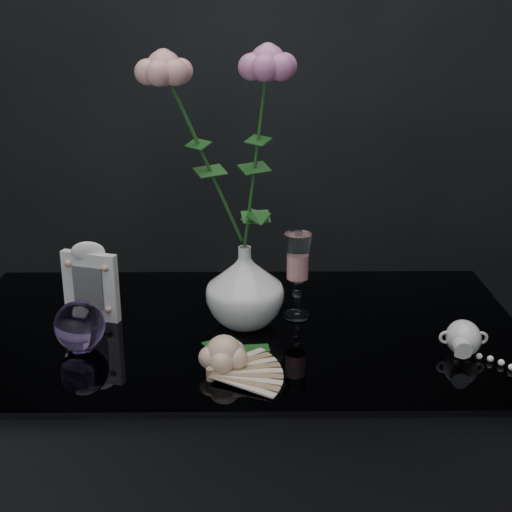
{
  "coord_description": "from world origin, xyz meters",
  "views": [
    {
      "loc": [
        0.02,
        -1.15,
        1.33
      ],
      "look_at": [
        0.03,
        -0.0,
        0.92
      ],
      "focal_mm": 50.0,
      "sensor_mm": 36.0,
      "label": 1
    }
  ],
  "objects_px": {
    "picture_frame": "(90,281)",
    "paperweight": "(80,326)",
    "pearl_jar": "(464,336)",
    "vase": "(245,286)",
    "loose_rose": "(224,353)",
    "wine_glass": "(297,276)"
  },
  "relations": [
    {
      "from": "picture_frame",
      "to": "paperweight",
      "type": "height_order",
      "value": "picture_frame"
    },
    {
      "from": "picture_frame",
      "to": "pearl_jar",
      "type": "height_order",
      "value": "picture_frame"
    },
    {
      "from": "vase",
      "to": "picture_frame",
      "type": "height_order",
      "value": "picture_frame"
    },
    {
      "from": "picture_frame",
      "to": "loose_rose",
      "type": "height_order",
      "value": "picture_frame"
    },
    {
      "from": "vase",
      "to": "paperweight",
      "type": "xyz_separation_m",
      "value": [
        -0.29,
        -0.1,
        -0.03
      ]
    },
    {
      "from": "picture_frame",
      "to": "pearl_jar",
      "type": "bearing_deg",
      "value": 5.69
    },
    {
      "from": "paperweight",
      "to": "loose_rose",
      "type": "relative_size",
      "value": 0.49
    },
    {
      "from": "pearl_jar",
      "to": "vase",
      "type": "bearing_deg",
      "value": 164.96
    },
    {
      "from": "picture_frame",
      "to": "loose_rose",
      "type": "bearing_deg",
      "value": -20.44
    },
    {
      "from": "paperweight",
      "to": "wine_glass",
      "type": "bearing_deg",
      "value": 18.8
    },
    {
      "from": "pearl_jar",
      "to": "picture_frame",
      "type": "bearing_deg",
      "value": 170.4
    },
    {
      "from": "picture_frame",
      "to": "loose_rose",
      "type": "xyz_separation_m",
      "value": [
        0.26,
        -0.2,
        -0.05
      ]
    },
    {
      "from": "paperweight",
      "to": "pearl_jar",
      "type": "xyz_separation_m",
      "value": [
        0.66,
        -0.02,
        -0.01
      ]
    },
    {
      "from": "wine_glass",
      "to": "picture_frame",
      "type": "height_order",
      "value": "wine_glass"
    },
    {
      "from": "loose_rose",
      "to": "pearl_jar",
      "type": "bearing_deg",
      "value": 32.46
    },
    {
      "from": "vase",
      "to": "paperweight",
      "type": "distance_m",
      "value": 0.3
    },
    {
      "from": "loose_rose",
      "to": "pearl_jar",
      "type": "height_order",
      "value": "same"
    },
    {
      "from": "vase",
      "to": "paperweight",
      "type": "bearing_deg",
      "value": -160.62
    },
    {
      "from": "pearl_jar",
      "to": "wine_glass",
      "type": "bearing_deg",
      "value": 154.09
    },
    {
      "from": "picture_frame",
      "to": "wine_glass",
      "type": "bearing_deg",
      "value": 18.84
    },
    {
      "from": "loose_rose",
      "to": "pearl_jar",
      "type": "distance_m",
      "value": 0.41
    },
    {
      "from": "wine_glass",
      "to": "loose_rose",
      "type": "height_order",
      "value": "wine_glass"
    }
  ]
}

